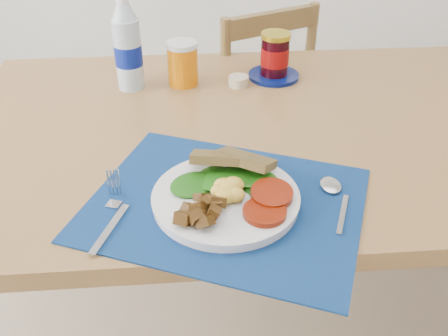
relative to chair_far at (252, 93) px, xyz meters
name	(u,v)px	position (x,y,z in m)	size (l,w,h in m)	color
table	(254,153)	(-0.08, -0.60, 0.13)	(1.40, 0.90, 0.75)	brown
chair_far	(252,93)	(0.00, 0.00, 0.00)	(0.51, 0.50, 1.05)	brown
placemat	(226,203)	(-0.17, -0.90, 0.21)	(0.49, 0.38, 0.00)	black
breakfast_plate	(223,196)	(-0.18, -0.90, 0.23)	(0.27, 0.27, 0.06)	silver
fork	(112,213)	(-0.38, -0.92, 0.22)	(0.06, 0.19, 0.00)	#B2B5BA
spoon	(334,195)	(0.03, -0.89, 0.22)	(0.05, 0.17, 0.00)	#B2B5BA
water_bottle	(128,49)	(-0.38, -0.37, 0.32)	(0.07, 0.07, 0.24)	#ADBFCC
juice_glass	(183,65)	(-0.24, -0.36, 0.27)	(0.08, 0.08, 0.11)	#D16B05
ramekin	(239,81)	(-0.09, -0.39, 0.23)	(0.05, 0.05, 0.03)	#C4B290
jam_on_saucer	(275,58)	(0.01, -0.34, 0.27)	(0.14, 0.14, 0.13)	#051255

